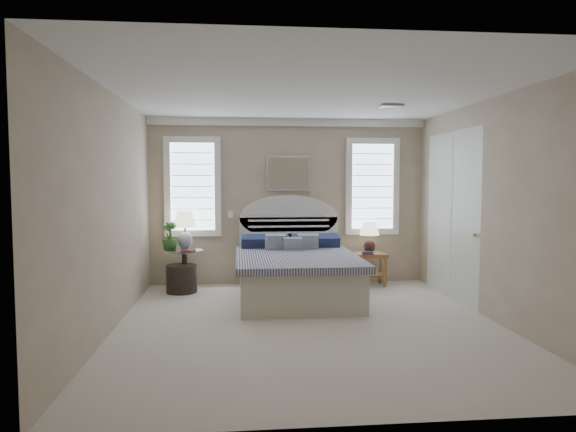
{
  "coord_description": "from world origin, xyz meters",
  "views": [
    {
      "loc": [
        -0.82,
        -5.89,
        1.7
      ],
      "look_at": [
        -0.15,
        1.0,
        1.22
      ],
      "focal_mm": 32.0,
      "sensor_mm": 36.0,
      "label": 1
    }
  ],
  "objects_px": {
    "lamp_right": "(369,234)",
    "side_table_left": "(185,266)",
    "floor_pot": "(182,279)",
    "nightstand_right": "(370,262)",
    "bed": "(295,271)",
    "lamp_left": "(185,226)"
  },
  "relations": [
    {
      "from": "nightstand_right",
      "to": "lamp_right",
      "type": "height_order",
      "value": "lamp_right"
    },
    {
      "from": "nightstand_right",
      "to": "lamp_right",
      "type": "bearing_deg",
      "value": -137.61
    },
    {
      "from": "side_table_left",
      "to": "nightstand_right",
      "type": "relative_size",
      "value": 1.19
    },
    {
      "from": "lamp_right",
      "to": "side_table_left",
      "type": "bearing_deg",
      "value": -178.59
    },
    {
      "from": "bed",
      "to": "side_table_left",
      "type": "bearing_deg",
      "value": 160.26
    },
    {
      "from": "bed",
      "to": "lamp_right",
      "type": "height_order",
      "value": "bed"
    },
    {
      "from": "lamp_left",
      "to": "lamp_right",
      "type": "bearing_deg",
      "value": -0.78
    },
    {
      "from": "side_table_left",
      "to": "floor_pot",
      "type": "height_order",
      "value": "side_table_left"
    },
    {
      "from": "bed",
      "to": "lamp_right",
      "type": "distance_m",
      "value": 1.5
    },
    {
      "from": "floor_pot",
      "to": "lamp_right",
      "type": "height_order",
      "value": "lamp_right"
    },
    {
      "from": "nightstand_right",
      "to": "floor_pot",
      "type": "relative_size",
      "value": 1.15
    },
    {
      "from": "side_table_left",
      "to": "floor_pot",
      "type": "xyz_separation_m",
      "value": [
        -0.04,
        -0.12,
        -0.18
      ]
    },
    {
      "from": "lamp_left",
      "to": "lamp_right",
      "type": "xyz_separation_m",
      "value": [
        2.92,
        -0.04,
        -0.15
      ]
    },
    {
      "from": "bed",
      "to": "side_table_left",
      "type": "distance_m",
      "value": 1.75
    },
    {
      "from": "floor_pot",
      "to": "lamp_right",
      "type": "xyz_separation_m",
      "value": [
        2.95,
        0.2,
        0.63
      ]
    },
    {
      "from": "side_table_left",
      "to": "lamp_left",
      "type": "xyz_separation_m",
      "value": [
        0.0,
        0.11,
        0.61
      ]
    },
    {
      "from": "bed",
      "to": "nightstand_right",
      "type": "bearing_deg",
      "value": 28.03
    },
    {
      "from": "lamp_right",
      "to": "bed",
      "type": "bearing_deg",
      "value": -152.38
    },
    {
      "from": "side_table_left",
      "to": "bed",
      "type": "bearing_deg",
      "value": -19.74
    },
    {
      "from": "nightstand_right",
      "to": "floor_pot",
      "type": "distance_m",
      "value": 3.0
    },
    {
      "from": "bed",
      "to": "side_table_left",
      "type": "xyz_separation_m",
      "value": [
        -1.65,
        0.59,
        0.0
      ]
    },
    {
      "from": "side_table_left",
      "to": "lamp_left",
      "type": "bearing_deg",
      "value": 88.95
    }
  ]
}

